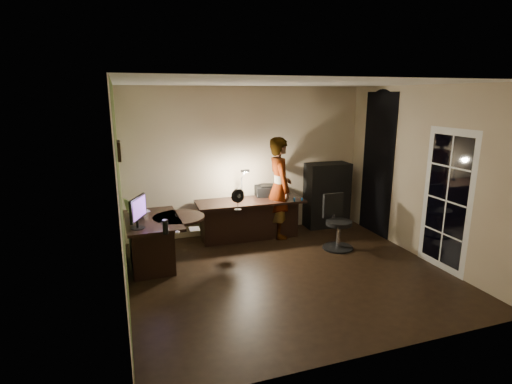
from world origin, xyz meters
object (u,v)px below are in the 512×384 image
object	(u,v)px
desk_left	(154,242)
monitor	(137,217)
desk_right	(250,220)
cabinet	(327,195)
person	(279,188)
office_chair	(339,223)

from	to	relation	value
desk_left	monitor	distance (m)	0.69
desk_right	monitor	world-z (taller)	monitor
cabinet	monitor	world-z (taller)	cabinet
person	desk_left	bearing A→B (deg)	107.90
monitor	person	size ratio (longest dim) A/B	0.27
monitor	office_chair	distance (m)	3.26
person	monitor	bearing A→B (deg)	114.45
desk_left	cabinet	xyz separation A→B (m)	(3.40, 0.82, 0.26)
desk_left	person	xyz separation A→B (m)	(2.29, 0.57, 0.55)
desk_left	cabinet	size ratio (longest dim) A/B	1.01
desk_left	desk_right	distance (m)	1.85
desk_right	cabinet	size ratio (longest dim) A/B	1.52
cabinet	person	world-z (taller)	person
desk_right	office_chair	xyz separation A→B (m)	(1.26, -0.94, 0.10)
monitor	cabinet	bearing A→B (deg)	42.78
monitor	person	world-z (taller)	person
desk_right	office_chair	world-z (taller)	office_chair
cabinet	desk_right	bearing A→B (deg)	-171.06
monitor	office_chair	bearing A→B (deg)	25.29
desk_left	cabinet	world-z (taller)	cabinet
office_chair	cabinet	bearing A→B (deg)	68.66
desk_left	monitor	size ratio (longest dim) A/B	2.54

